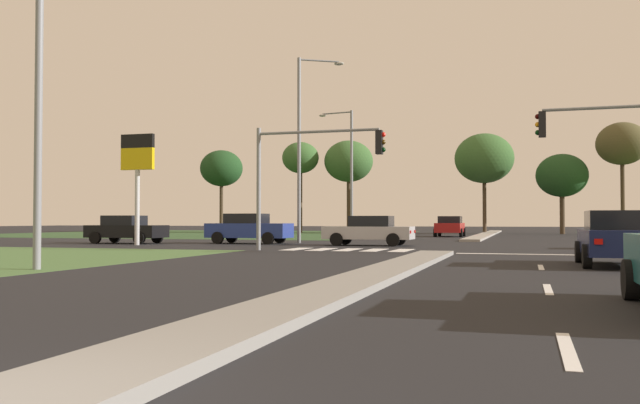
# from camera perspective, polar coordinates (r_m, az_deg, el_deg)

# --- Properties ---
(ground_plane) EXTENTS (200.00, 200.00, 0.00)m
(ground_plane) POSITION_cam_1_polar(r_m,az_deg,el_deg) (33.25, 11.50, -3.67)
(ground_plane) COLOR black
(grass_verge_far_left) EXTENTS (35.00, 35.00, 0.01)m
(grass_verge_far_left) POSITION_cam_1_polar(r_m,az_deg,el_deg) (64.31, -9.57, -2.62)
(grass_verge_far_left) COLOR #2D4C28
(grass_verge_far_left) RESTS_ON ground
(median_island_near) EXTENTS (1.20, 22.00, 0.14)m
(median_island_near) POSITION_cam_1_polar(r_m,az_deg,el_deg) (14.47, 4.38, -6.25)
(median_island_near) COLOR gray
(median_island_near) RESTS_ON ground
(median_island_far) EXTENTS (1.20, 36.00, 0.14)m
(median_island_far) POSITION_cam_1_polar(r_m,az_deg,el_deg) (58.17, 13.81, -2.65)
(median_island_far) COLOR gray
(median_island_far) RESTS_ON ground
(lane_dash_near) EXTENTS (0.14, 2.00, 0.01)m
(lane_dash_near) POSITION_cam_1_polar(r_m,az_deg,el_deg) (7.16, 20.05, -11.56)
(lane_dash_near) COLOR silver
(lane_dash_near) RESTS_ON ground
(lane_dash_second) EXTENTS (0.14, 2.00, 0.01)m
(lane_dash_second) POSITION_cam_1_polar(r_m,az_deg,el_deg) (13.10, 18.59, -6.95)
(lane_dash_second) COLOR silver
(lane_dash_second) RESTS_ON ground
(lane_dash_third) EXTENTS (0.14, 2.00, 0.01)m
(lane_dash_third) POSITION_cam_1_polar(r_m,az_deg,el_deg) (19.08, 18.05, -5.23)
(lane_dash_third) COLOR silver
(lane_dash_third) RESTS_ON ground
(stop_bar_near) EXTENTS (6.40, 0.50, 0.01)m
(stop_bar_near) POSITION_cam_1_polar(r_m,az_deg,el_deg) (26.11, 18.39, -4.20)
(stop_bar_near) COLOR silver
(stop_bar_near) RESTS_ON ground
(crosswalk_bar_near) EXTENTS (0.70, 2.80, 0.01)m
(crosswalk_bar_near) POSITION_cam_1_polar(r_m,az_deg,el_deg) (29.48, -1.99, -3.96)
(crosswalk_bar_near) COLOR silver
(crosswalk_bar_near) RESTS_ON ground
(crosswalk_bar_second) EXTENTS (0.70, 2.80, 0.01)m
(crosswalk_bar_second) POSITION_cam_1_polar(r_m,az_deg,el_deg) (29.13, 0.16, -4.00)
(crosswalk_bar_second) COLOR silver
(crosswalk_bar_second) RESTS_ON ground
(crosswalk_bar_third) EXTENTS (0.70, 2.80, 0.01)m
(crosswalk_bar_third) POSITION_cam_1_polar(r_m,az_deg,el_deg) (28.82, 2.35, -4.02)
(crosswalk_bar_third) COLOR silver
(crosswalk_bar_third) RESTS_ON ground
(crosswalk_bar_fourth) EXTENTS (0.70, 2.80, 0.01)m
(crosswalk_bar_fourth) POSITION_cam_1_polar(r_m,az_deg,el_deg) (28.56, 4.59, -4.04)
(crosswalk_bar_fourth) COLOR silver
(crosswalk_bar_fourth) RESTS_ON ground
(crosswalk_bar_fifth) EXTENTS (0.70, 2.80, 0.01)m
(crosswalk_bar_fifth) POSITION_cam_1_polar(r_m,az_deg,el_deg) (28.33, 6.87, -4.05)
(crosswalk_bar_fifth) COLOR silver
(crosswalk_bar_fifth) RESTS_ON ground
(car_blue_near) EXTENTS (4.48, 2.00, 1.60)m
(car_blue_near) POSITION_cam_1_polar(r_m,az_deg,el_deg) (36.50, -6.00, -2.21)
(car_blue_near) COLOR navy
(car_blue_near) RESTS_ON ground
(car_red_second) EXTENTS (2.10, 4.17, 1.55)m
(car_red_second) POSITION_cam_1_polar(r_m,az_deg,el_deg) (52.56, 10.85, -2.00)
(car_red_second) COLOR #A31919
(car_red_second) RESTS_ON ground
(car_silver_third) EXTENTS (4.40, 1.97, 1.47)m
(car_silver_third) POSITION_cam_1_polar(r_m,az_deg,el_deg) (33.67, 4.15, -2.38)
(car_silver_third) COLOR #B7B7BC
(car_silver_third) RESTS_ON ground
(car_black_fifth) EXTENTS (4.20, 2.03, 1.50)m
(car_black_fifth) POSITION_cam_1_polar(r_m,az_deg,el_deg) (38.05, -15.96, -2.20)
(car_black_fifth) COLOR black
(car_black_fifth) RESTS_ON ground
(car_navy_seventh) EXTENTS (1.98, 4.22, 1.52)m
(car_navy_seventh) POSITION_cam_1_polar(r_m,az_deg,el_deg) (20.36, 23.65, -2.77)
(car_navy_seventh) COLOR #161E47
(car_navy_seventh) RESTS_ON ground
(traffic_signal_near_left) EXTENTS (5.51, 0.32, 5.13)m
(traffic_signal_near_left) POSITION_cam_1_polar(r_m,az_deg,el_deg) (27.94, -1.13, 3.29)
(traffic_signal_near_left) COLOR gray
(traffic_signal_near_left) RESTS_ON ground
(traffic_signal_near_right) EXTENTS (4.21, 0.32, 5.59)m
(traffic_signal_near_right) POSITION_cam_1_polar(r_m,az_deg,el_deg) (26.76, 23.24, 4.10)
(traffic_signal_near_right) COLOR gray
(traffic_signal_near_right) RESTS_ON ground
(street_lamp_near) EXTENTS (2.03, 0.33, 9.40)m
(street_lamp_near) POSITION_cam_1_polar(r_m,az_deg,el_deg) (19.28, -22.89, 10.42)
(street_lamp_near) COLOR gray
(street_lamp_near) RESTS_ON ground
(street_lamp_second) EXTENTS (2.34, 1.42, 10.25)m
(street_lamp_second) POSITION_cam_1_polar(r_m,az_deg,el_deg) (37.66, -1.45, 5.25)
(street_lamp_second) COLOR gray
(street_lamp_second) RESTS_ON ground
(street_lamp_third) EXTENTS (2.67, 0.64, 9.14)m
(street_lamp_third) POSITION_cam_1_polar(r_m,az_deg,el_deg) (48.93, 2.41, 3.03)
(street_lamp_third) COLOR gray
(street_lamp_third) RESTS_ON ground
(fuel_price_totem) EXTENTS (1.80, 0.24, 5.60)m
(fuel_price_totem) POSITION_cam_1_polar(r_m,az_deg,el_deg) (35.57, -15.06, 3.09)
(fuel_price_totem) COLOR silver
(fuel_price_totem) RESTS_ON ground
(treeline_near) EXTENTS (4.52, 4.52, 8.70)m
(treeline_near) POSITION_cam_1_polar(r_m,az_deg,el_deg) (73.17, -8.27, 2.79)
(treeline_near) COLOR #423323
(treeline_near) RESTS_ON ground
(treeline_second) EXTENTS (3.64, 3.64, 8.98)m
(treeline_second) POSITION_cam_1_polar(r_m,az_deg,el_deg) (67.41, -1.65, 3.66)
(treeline_second) COLOR #423323
(treeline_second) RESTS_ON ground
(treeline_third) EXTENTS (4.81, 4.81, 9.10)m
(treeline_third) POSITION_cam_1_polar(r_m,az_deg,el_deg) (67.09, 2.41, 3.40)
(treeline_third) COLOR #423323
(treeline_third) RESTS_ON ground
(treeline_fourth) EXTENTS (5.49, 5.49, 9.39)m
(treeline_fourth) POSITION_cam_1_polar(r_m,az_deg,el_deg) (65.66, 13.61, 3.57)
(treeline_fourth) COLOR #423323
(treeline_fourth) RESTS_ON ground
(treeline_fifth) EXTENTS (4.56, 4.56, 7.21)m
(treeline_fifth) POSITION_cam_1_polar(r_m,az_deg,el_deg) (64.83, 19.63, 2.09)
(treeline_fifth) COLOR #423323
(treeline_fifth) RESTS_ON ground
(treeline_sixth) EXTENTS (4.39, 4.39, 9.80)m
(treeline_sixth) POSITION_cam_1_polar(r_m,az_deg,el_deg) (65.08, 24.01, 4.46)
(treeline_sixth) COLOR #423323
(treeline_sixth) RESTS_ON ground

